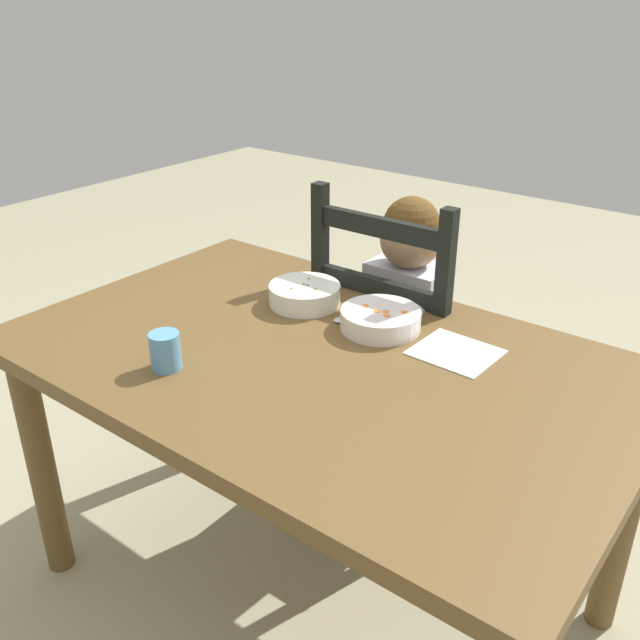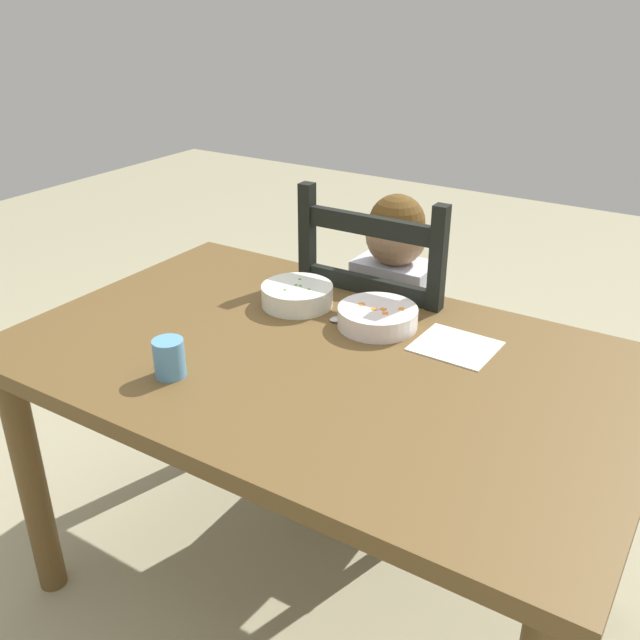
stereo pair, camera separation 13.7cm
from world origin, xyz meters
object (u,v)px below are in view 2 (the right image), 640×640
bowl_of_carrots (378,316)px  drinking_cup (169,358)px  spoon (346,318)px  dining_chair (387,357)px  dining_table (320,391)px  child_figure (388,307)px  bowl_of_peas (297,295)px

bowl_of_carrots → drinking_cup: drinking_cup is taller
spoon → dining_chair: bearing=96.6°
dining_table → bowl_of_carrots: 0.23m
dining_table → child_figure: bearing=98.7°
dining_table → dining_chair: 0.52m
spoon → drinking_cup: 0.46m
dining_chair → spoon: bearing=-83.4°
dining_chair → bowl_of_carrots: 0.43m
bowl_of_carrots → drinking_cup: (-0.26, -0.44, 0.02)m
drinking_cup → child_figure: bearing=79.1°
dining_chair → spoon: dining_chair is taller
dining_chair → bowl_of_carrots: dining_chair is taller
bowl_of_peas → bowl_of_carrots: (0.23, -0.00, -0.00)m
bowl_of_carrots → child_figure: bearing=111.6°
spoon → drinking_cup: bearing=-112.4°
child_figure → bowl_of_peas: bearing=-111.6°
dining_chair → spoon: (0.04, -0.31, 0.26)m
dining_table → spoon: 0.21m
bowl_of_peas → bowl_of_carrots: bowl_of_peas is taller
child_figure → drinking_cup: size_ratio=11.53×
drinking_cup → dining_table: bearing=49.3°
bowl_of_carrots → spoon: (-0.08, -0.01, -0.02)m
child_figure → bowl_of_carrots: size_ratio=4.96×
bowl_of_carrots → spoon: bowl_of_carrots is taller
dining_table → dining_chair: bearing=98.6°
spoon → dining_table: bearing=-78.0°
dining_chair → bowl_of_carrots: bearing=-68.7°
dining_table → bowl_of_peas: (-0.19, 0.19, 0.13)m
spoon → drinking_cup: size_ratio=1.42×
bowl_of_carrots → bowl_of_peas: bearing=180.0°
dining_chair → drinking_cup: bearing=-100.9°
dining_chair → bowl_of_peas: size_ratio=5.43×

